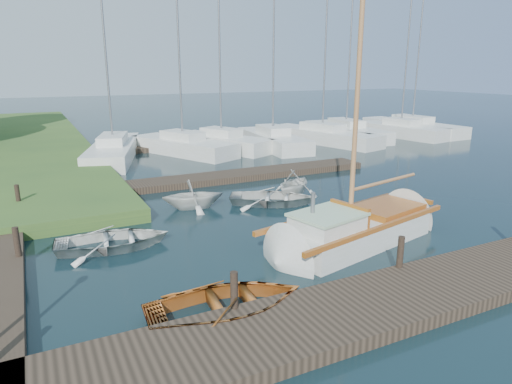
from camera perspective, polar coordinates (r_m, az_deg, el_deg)
name	(u,v)px	position (r m, az deg, el deg)	size (l,w,h in m)	color
ground	(256,227)	(15.16, 0.00, -4.38)	(160.00, 160.00, 0.00)	black
near_dock	(379,303)	(10.54, 15.16, -13.28)	(18.00, 2.20, 0.30)	black
far_dock	(232,176)	(21.60, -2.97, 1.98)	(14.00, 1.60, 0.30)	black
pontoon	(281,138)	(33.48, 3.09, 6.72)	(30.00, 1.60, 0.30)	black
mooring_post_1	(234,290)	(9.55, -2.75, -12.14)	(0.16, 0.16, 0.80)	black
mooring_post_2	(400,252)	(11.91, 17.61, -7.14)	(0.16, 0.16, 0.80)	black
mooring_post_4	(17,242)	(13.52, -27.72, -5.53)	(0.16, 0.16, 0.80)	black
mooring_post_5	(18,196)	(18.32, -27.63, -0.41)	(0.16, 0.16, 0.80)	black
sailboat	(357,231)	(14.14, 12.53, -4.76)	(7.41, 3.52, 9.83)	beige
dinghy	(227,299)	(9.95, -3.59, -13.20)	(2.47, 3.46, 0.72)	#8D4C10
tender_a	(113,237)	(13.98, -17.47, -5.40)	(2.30, 3.22, 0.67)	beige
tender_b	(193,193)	(17.17, -7.91, -0.10)	(1.95, 2.26, 1.19)	beige
tender_c	(273,195)	(17.61, 2.09, -0.43)	(2.34, 3.28, 0.68)	beige
tender_d	(294,181)	(18.82, 4.80, 1.39)	(1.99, 2.31, 1.22)	beige
marina_boat_0	(114,149)	(27.75, -17.38, 5.15)	(4.69, 9.12, 10.94)	beige
marina_boat_1	(183,145)	(28.35, -9.12, 5.84)	(5.13, 7.72, 9.27)	beige
marina_boat_2	(221,141)	(29.49, -4.35, 6.39)	(4.99, 7.40, 11.53)	beige
marina_boat_3	(273,139)	(30.49, 2.10, 6.70)	(3.01, 8.18, 11.61)	beige
marina_boat_4	(322,135)	(32.68, 8.27, 7.10)	(4.41, 9.28, 10.22)	beige
marina_boat_5	(346,130)	(35.27, 11.18, 7.58)	(2.77, 8.84, 11.93)	beige
marina_boat_6	(401,129)	(36.92, 17.65, 7.48)	(3.36, 7.54, 10.02)	beige
marina_boat_7	(412,126)	(39.42, 18.93, 7.82)	(2.65, 9.41, 11.00)	beige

